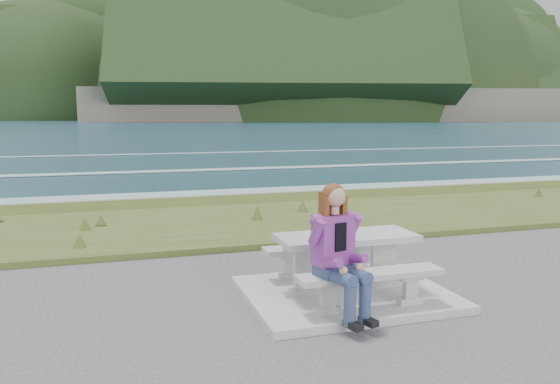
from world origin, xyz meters
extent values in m
cube|color=#A9AAA4|center=(0.00, 0.00, 0.05)|extent=(2.60, 2.10, 0.10)
cube|color=#A9AAA4|center=(-0.54, 0.00, 0.14)|extent=(0.62, 0.12, 0.08)
cube|color=#A9AAA4|center=(-0.54, 0.00, 0.44)|extent=(0.34, 0.09, 0.51)
cube|color=#A9AAA4|center=(-0.54, 0.00, 0.73)|extent=(0.62, 0.12, 0.08)
cube|color=#A9AAA4|center=(0.54, 0.00, 0.14)|extent=(0.62, 0.12, 0.08)
cube|color=#A9AAA4|center=(0.54, 0.00, 0.44)|extent=(0.34, 0.09, 0.51)
cube|color=#A9AAA4|center=(0.54, 0.00, 0.73)|extent=(0.62, 0.12, 0.08)
cube|color=#A9AAA4|center=(0.00, 0.00, 0.81)|extent=(1.80, 0.75, 0.08)
cube|color=#A9AAA4|center=(-0.54, -0.70, 0.14)|extent=(0.30, 0.12, 0.08)
cube|color=#A9AAA4|center=(-0.54, -0.70, 0.29)|extent=(0.17, 0.09, 0.22)
cube|color=#A9AAA4|center=(-0.54, -0.70, 0.44)|extent=(0.30, 0.12, 0.08)
cube|color=#A9AAA4|center=(0.54, -0.70, 0.14)|extent=(0.30, 0.12, 0.08)
cube|color=#A9AAA4|center=(0.54, -0.70, 0.29)|extent=(0.17, 0.09, 0.22)
cube|color=#A9AAA4|center=(0.54, -0.70, 0.44)|extent=(0.30, 0.12, 0.08)
cube|color=#A9AAA4|center=(0.00, -0.70, 0.52)|extent=(1.80, 0.35, 0.07)
cube|color=#A9AAA4|center=(-0.54, 0.70, 0.14)|extent=(0.30, 0.12, 0.08)
cube|color=#A9AAA4|center=(-0.54, 0.70, 0.29)|extent=(0.17, 0.09, 0.22)
cube|color=#A9AAA4|center=(-0.54, 0.70, 0.44)|extent=(0.30, 0.12, 0.08)
cube|color=#A9AAA4|center=(0.54, 0.70, 0.14)|extent=(0.30, 0.12, 0.08)
cube|color=#A9AAA4|center=(0.54, 0.70, 0.29)|extent=(0.17, 0.09, 0.22)
cube|color=#A9AAA4|center=(0.54, 0.70, 0.44)|extent=(0.30, 0.12, 0.08)
cube|color=#A9AAA4|center=(0.00, 0.70, 0.52)|extent=(1.80, 0.35, 0.07)
cube|color=#314C1C|center=(0.00, 5.00, 0.00)|extent=(160.00, 4.50, 0.22)
cube|color=#685E4E|center=(0.00, 7.90, 0.00)|extent=(160.00, 0.80, 2.20)
plane|color=navy|center=(0.00, 430.00, -1.80)|extent=(1600.00, 1600.00, 0.00)
cube|color=silver|center=(0.00, 14.00, -1.74)|extent=(220.00, 3.00, 0.06)
cube|color=silver|center=(0.00, 22.00, -1.74)|extent=(220.00, 2.00, 0.06)
cube|color=silver|center=(0.00, 34.00, -1.74)|extent=(220.00, 1.40, 0.06)
cube|color=silver|center=(0.00, 52.00, -1.74)|extent=(220.00, 1.00, 0.06)
cube|color=#685E4E|center=(130.00, 330.00, 7.20)|extent=(296.14, 193.70, 18.00)
ellipsoid|color=black|center=(130.00, 330.00, 10.20)|extent=(311.77, 210.10, 231.83)
cube|color=#685E4E|center=(320.00, 420.00, 7.20)|extent=(224.66, 148.06, 18.00)
ellipsoid|color=black|center=(320.00, 420.00, 10.20)|extent=(236.23, 161.33, 177.28)
cube|color=#685E4E|center=(-40.00, 440.00, 7.20)|extent=(201.55, 149.04, 18.00)
ellipsoid|color=black|center=(-40.00, 440.00, 10.20)|extent=(211.86, 162.91, 150.01)
cube|color=#685E4E|center=(480.00, 520.00, 7.20)|extent=(197.87, 126.05, 18.00)
ellipsoid|color=black|center=(480.00, 520.00, 10.20)|extent=(207.79, 137.80, 129.55)
cube|color=navy|center=(-0.41, -0.93, 0.39)|extent=(0.59, 0.85, 0.58)
cube|color=purple|center=(-0.48, -0.68, 0.97)|extent=(0.50, 0.36, 0.58)
sphere|color=#D8A087|center=(-0.47, -0.70, 1.47)|extent=(0.25, 0.25, 0.25)
sphere|color=brown|center=(-0.48, -0.67, 1.48)|extent=(0.27, 0.27, 0.27)
camera|label=1|loc=(-2.87, -6.33, 2.39)|focal=35.00mm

